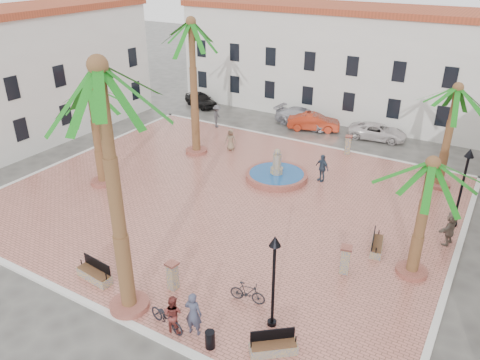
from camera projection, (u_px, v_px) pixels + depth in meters
The scene contains 36 objects.
ground at pixel (226, 200), 28.52m from camera, with size 120.00×120.00×0.00m, color #56544F.
plaza at pixel (226, 199), 28.48m from camera, with size 26.00×22.00×0.15m, color #BC6D5D.
kerb_n at pixel (300, 142), 36.97m from camera, with size 26.30×0.30×0.16m, color silver.
kerb_s at pixel (89, 304), 19.99m from camera, with size 26.30×0.30×0.16m, color silver.
kerb_e at pixel (454, 264), 22.52m from camera, with size 0.30×22.30×0.16m, color silver.
kerb_w at pixel (77, 156), 34.44m from camera, with size 0.30×22.30×0.16m, color silver.
building_north at pixel (344, 61), 41.84m from camera, with size 30.40×7.40×9.50m.
building_west at pixel (11, 79), 35.01m from camera, with size 6.40×24.40×10.00m.
fountain at pixel (277, 175), 30.72m from camera, with size 4.07×4.07×2.10m.
palm_nw at pixel (192, 36), 31.18m from camera, with size 5.16×5.16×9.68m.
palm_sw at pixel (92, 101), 27.82m from camera, with size 5.13×5.13×6.63m.
palm_s at pixel (102, 95), 15.68m from camera, with size 5.38×5.38×10.53m.
palm_e at pixel (430, 179), 19.67m from camera, with size 4.69×4.69×5.93m.
palm_ne at pixel (456, 100), 27.43m from camera, with size 4.74×4.74×6.70m.
bench_s at pixel (95, 274), 21.26m from camera, with size 1.92×0.76×0.99m.
bench_se at pixel (273, 347), 17.38m from camera, with size 1.73×1.55×0.94m.
bench_e at pixel (376, 246), 23.36m from camera, with size 0.87×1.82×0.92m.
bench_ne at pixel (432, 172), 31.08m from camera, with size 0.69×1.78×0.92m.
lamppost_s at pixel (274, 267), 17.56m from camera, with size 0.46×0.46×4.20m.
lamppost_e at pixel (465, 175), 24.25m from camera, with size 0.49×0.49×4.52m.
bollard_se at pixel (173, 275), 20.51m from camera, with size 0.55×0.55×1.37m.
bollard_n at pixel (348, 145), 34.29m from camera, with size 0.60×0.60×1.41m.
bollard_e at pixel (345, 259), 21.53m from camera, with size 0.61×0.61×1.43m.
litter_bin at pixel (210, 339), 17.57m from camera, with size 0.38×0.38×0.75m, color black.
cyclist_a at pixel (193, 314), 17.98m from camera, with size 0.71×0.46×1.94m, color #3A3C52.
bicycle_a at pixel (167, 317), 18.47m from camera, with size 0.65×1.88×0.99m, color black.
cyclist_b at pixel (173, 314), 18.17m from camera, with size 0.81×0.63×1.66m, color maroon.
bicycle_b at pixel (248, 293), 19.82m from camera, with size 0.45×1.59×0.96m, color black.
pedestrian_fountain_a at pixel (231, 140), 34.91m from camera, with size 0.80×0.52×1.64m, color #826A52.
pedestrian_fountain_b at pixel (322, 168), 30.17m from camera, with size 1.07×0.45×1.83m, color #2E3E4F.
pedestrian_north at pixel (217, 116), 39.46m from camera, with size 1.24×0.71×1.91m, color #4E4E53.
pedestrian_east at pixel (450, 228), 23.61m from camera, with size 1.69×0.54×1.82m, color #746457.
car_black at pixel (201, 100), 45.33m from camera, with size 1.60×3.99×1.36m, color black.
car_red at pixel (314, 122), 39.33m from camera, with size 1.51×4.33×1.43m, color #9E2913.
car_silver at pixel (303, 118), 40.29m from camera, with size 2.05×5.04×1.46m, color #B8B7C1.
car_white at pixel (377, 132), 37.46m from camera, with size 2.08×4.51×1.25m, color silver.
Camera 1 is at (13.53, -21.11, 13.67)m, focal length 35.00 mm.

